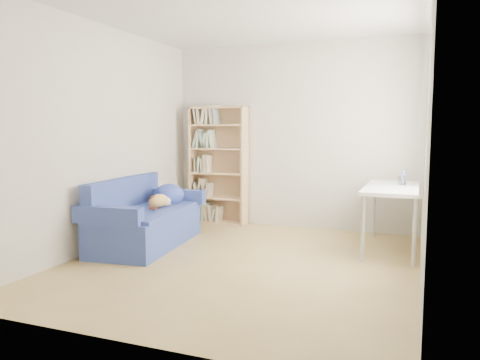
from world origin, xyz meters
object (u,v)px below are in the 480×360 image
at_px(bookshelf, 219,170).
at_px(pen_cup, 403,180).
at_px(desk, 393,192).
at_px(sofa, 146,219).

distance_m(bookshelf, pen_cup, 2.66).
distance_m(bookshelf, desk, 2.61).
distance_m(sofa, pen_cup, 3.10).
bearing_deg(sofa, pen_cup, 12.24).
relative_size(bookshelf, pen_cup, 9.94).
bearing_deg(desk, sofa, -163.97).
relative_size(bookshelf, desk, 1.30).
bearing_deg(desk, pen_cup, 59.37).
height_order(sofa, bookshelf, bookshelf).
xyz_separation_m(desk, pen_cup, (0.10, 0.17, 0.13)).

